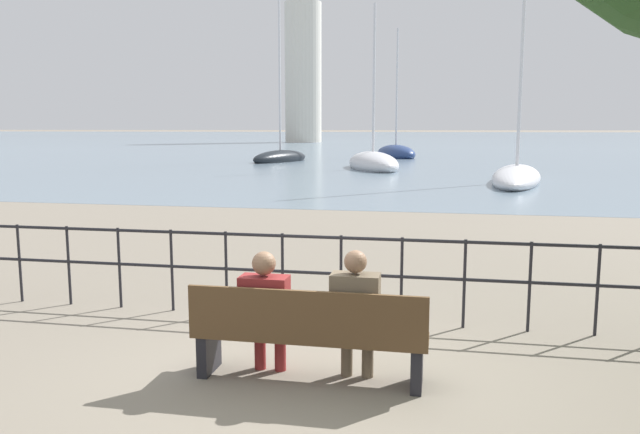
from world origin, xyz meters
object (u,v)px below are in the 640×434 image
object	(u,v)px
seated_person_left	(266,307)
sailboat_0	(396,153)
park_bench	(308,335)
seated_person_right	(356,310)
sailboat_3	(516,176)
sailboat_5	(280,157)
sailboat_4	(373,163)
harbor_lighthouse	(303,64)

from	to	relation	value
seated_person_left	sailboat_0	world-z (taller)	sailboat_0
park_bench	seated_person_right	size ratio (longest dim) A/B	1.75
sailboat_3	park_bench	bearing A→B (deg)	-92.42
seated_person_left	sailboat_5	xyz separation A→B (m)	(-9.25, 35.88, -0.34)
sailboat_0	sailboat_3	distance (m)	22.33
sailboat_4	sailboat_5	size ratio (longest dim) A/B	0.84
sailboat_3	sailboat_4	distance (m)	10.17
sailboat_5	park_bench	bearing A→B (deg)	-56.11
sailboat_4	sailboat_3	bearing A→B (deg)	-66.19
seated_person_right	sailboat_5	xyz separation A→B (m)	(-10.10, 35.88, -0.36)
sailboat_0	park_bench	bearing A→B (deg)	-111.80
seated_person_left	sailboat_3	size ratio (longest dim) A/B	0.11
seated_person_left	sailboat_0	xyz separation A→B (m)	(-1.96, 43.39, -0.34)
seated_person_left	sailboat_5	distance (m)	37.05
sailboat_0	harbor_lighthouse	xyz separation A→B (m)	(-17.84, 47.08, 11.66)
harbor_lighthouse	sailboat_3	bearing A→B (deg)	-70.28
seated_person_right	harbor_lighthouse	world-z (taller)	harbor_lighthouse
sailboat_3	sailboat_0	bearing A→B (deg)	115.90
sailboat_0	harbor_lighthouse	size ratio (longest dim) A/B	0.40
sailboat_4	seated_person_right	bearing A→B (deg)	-103.17
seated_person_left	sailboat_4	xyz separation A→B (m)	(-2.22, 29.53, -0.35)
sailboat_0	sailboat_4	bearing A→B (deg)	-116.01
park_bench	harbor_lighthouse	distance (m)	93.50
sailboat_4	sailboat_5	bearing A→B (deg)	118.83
seated_person_right	sailboat_5	distance (m)	37.28
sailboat_0	sailboat_5	world-z (taller)	sailboat_5
park_bench	sailboat_3	size ratio (longest dim) A/B	0.19
seated_person_left	sailboat_3	world-z (taller)	sailboat_3
sailboat_3	sailboat_5	size ratio (longest dim) A/B	1.00
seated_person_right	sailboat_4	bearing A→B (deg)	95.93
seated_person_left	harbor_lighthouse	world-z (taller)	harbor_lighthouse
sailboat_0	sailboat_4	world-z (taller)	sailboat_0
sailboat_0	sailboat_3	bearing A→B (deg)	-97.56
seated_person_right	sailboat_5	world-z (taller)	sailboat_5
seated_person_left	park_bench	bearing A→B (deg)	-10.76
seated_person_right	harbor_lighthouse	distance (m)	93.48
park_bench	sailboat_0	size ratio (longest dim) A/B	0.21
sailboat_0	sailboat_5	size ratio (longest dim) A/B	0.91
sailboat_3	harbor_lighthouse	xyz separation A→B (m)	(-24.51, 68.39, 11.72)
seated_person_right	sailboat_4	size ratio (longest dim) A/B	0.13
park_bench	sailboat_5	bearing A→B (deg)	105.05
park_bench	sailboat_4	size ratio (longest dim) A/B	0.23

